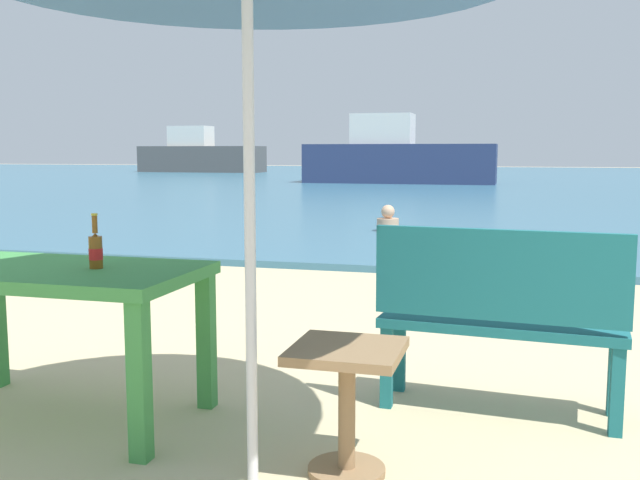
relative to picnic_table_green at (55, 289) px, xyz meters
name	(u,v)px	position (x,y,z in m)	size (l,w,h in m)	color
sea_water	(496,180)	(1.24, 29.61, -0.61)	(120.00, 50.00, 0.08)	#386B84
picnic_table_green	(55,289)	(0.00, 0.00, 0.00)	(1.40, 0.80, 0.76)	#3D8C42
beer_bottle_amber	(96,249)	(0.22, 0.02, 0.20)	(0.07, 0.07, 0.26)	brown
side_table_wood	(347,391)	(1.52, -0.23, -0.30)	(0.44, 0.44, 0.54)	olive
bench_teal_center	(499,310)	(2.09, 0.61, -0.11)	(1.23, 0.46, 0.95)	#196066
swimmer_person	(388,221)	(0.23, 8.00, -0.41)	(0.34, 0.34, 0.41)	tan
boat_ferry	(200,156)	(-15.98, 36.21, 0.40)	(7.39, 2.02, 2.69)	#4C4C4C
boat_fishing_trawler	(397,158)	(-2.40, 24.79, 0.39)	(7.32, 2.00, 2.66)	navy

